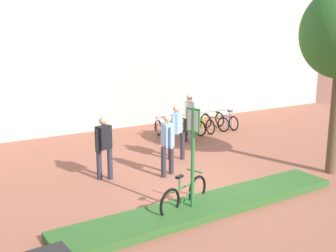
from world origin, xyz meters
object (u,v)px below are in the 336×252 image
(person_suited_dark, at_px, (104,144))
(bike_rack_cluster, at_px, (197,124))
(person_shirt_white, at_px, (167,141))
(bollard_steel, at_px, (192,130))
(person_shirt_blue, at_px, (176,129))
(parking_sign_post, at_px, (193,145))
(bike_at_sign, at_px, (184,195))
(person_casual_tan, at_px, (189,115))

(person_suited_dark, bearing_deg, bike_rack_cluster, 30.02)
(person_shirt_white, bearing_deg, person_suited_dark, 158.24)
(bollard_steel, distance_m, person_shirt_white, 3.82)
(bollard_steel, height_order, person_shirt_blue, person_shirt_blue)
(parking_sign_post, distance_m, bike_at_sign, 1.21)
(person_suited_dark, bearing_deg, person_casual_tan, 27.05)
(person_shirt_white, bearing_deg, person_shirt_blue, 47.43)
(person_suited_dark, distance_m, person_shirt_white, 1.71)
(parking_sign_post, distance_m, person_shirt_blue, 4.05)
(person_shirt_white, bearing_deg, parking_sign_post, -110.09)
(bollard_steel, xyz_separation_m, person_shirt_blue, (-1.67, -1.51, 0.53))
(bollard_steel, bearing_deg, person_shirt_white, -135.74)
(bike_at_sign, relative_size, person_suited_dark, 0.93)
(person_suited_dark, distance_m, person_shirt_blue, 2.67)
(bike_at_sign, distance_m, person_shirt_white, 2.44)
(bike_at_sign, bearing_deg, person_casual_tan, 53.89)
(parking_sign_post, distance_m, person_casual_tan, 6.38)
(bike_rack_cluster, distance_m, person_shirt_white, 5.27)
(bike_at_sign, distance_m, bollard_steel, 6.02)
(parking_sign_post, height_order, person_shirt_white, parking_sign_post)
(bike_rack_cluster, height_order, person_shirt_blue, person_shirt_blue)
(bike_rack_cluster, distance_m, bollard_steel, 1.45)
(bollard_steel, bearing_deg, person_shirt_blue, -137.89)
(person_suited_dark, bearing_deg, bollard_steel, 25.02)
(bike_rack_cluster, bearing_deg, bollard_steel, -133.41)
(bollard_steel, bearing_deg, person_suited_dark, -154.98)
(bike_at_sign, distance_m, bike_rack_cluster, 7.47)
(bike_at_sign, bearing_deg, bike_rack_cluster, 51.68)
(bike_rack_cluster, bearing_deg, person_suited_dark, -149.98)
(bike_at_sign, height_order, bollard_steel, bollard_steel)
(person_suited_dark, xyz_separation_m, person_casual_tan, (4.32, 2.20, 0.00))
(bike_rack_cluster, xyz_separation_m, person_shirt_blue, (-2.67, -2.57, 0.64))
(bollard_steel, relative_size, person_casual_tan, 0.52)
(parking_sign_post, xyz_separation_m, bollard_steel, (3.59, 5.03, -1.08))
(bike_at_sign, bearing_deg, person_suited_dark, 103.43)
(parking_sign_post, bearing_deg, bollard_steel, 54.54)
(bike_at_sign, bearing_deg, person_shirt_blue, 59.23)
(bike_at_sign, distance_m, person_casual_tan, 6.22)
(parking_sign_post, height_order, bike_at_sign, parking_sign_post)
(parking_sign_post, xyz_separation_m, person_shirt_white, (0.88, 2.39, -0.55))
(parking_sign_post, relative_size, bike_rack_cluster, 0.62)
(bike_rack_cluster, relative_size, person_suited_dark, 2.19)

